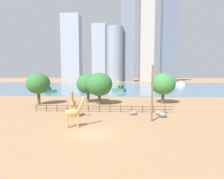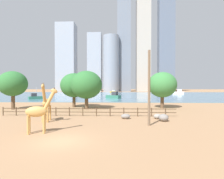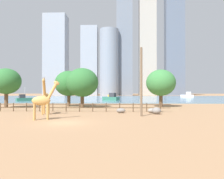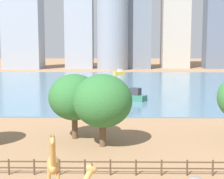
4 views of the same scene
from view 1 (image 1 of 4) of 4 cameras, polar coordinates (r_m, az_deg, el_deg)
name	(u,v)px [view 1 (image 1 of 4)]	position (r m, az deg, el deg)	size (l,w,h in m)	color
ground_plane	(115,86)	(100.68, 1.07, 1.06)	(400.00, 400.00, 0.00)	#9E7551
harbor_water	(115,86)	(97.68, 1.01, 1.00)	(180.00, 86.00, 0.20)	slate
giraffe_tall	(74,112)	(24.05, -12.40, -7.31)	(2.99, 1.30, 4.38)	tan
giraffe_companion	(73,103)	(29.60, -12.55, -4.48)	(1.25, 3.34, 4.91)	#C18C47
utility_pole	(152,94)	(26.89, 12.95, -1.29)	(0.28, 0.28, 8.50)	brown
boulder_near_fence	(158,113)	(31.96, 14.87, -7.43)	(1.09, 0.91, 0.68)	gray
boulder_by_pole	(133,113)	(31.21, 7.00, -7.59)	(1.26, 0.91, 0.68)	gray
boulder_small	(163,115)	(30.46, 16.25, -7.86)	(1.22, 1.22, 0.92)	gray
enclosure_fence	(101,108)	(33.21, -3.49, -6.05)	(26.12, 0.14, 1.30)	#4C3826
tree_left_large	(88,84)	(44.27, -7.84, 1.82)	(5.71, 5.71, 7.26)	brown
tree_center_broad	(38,84)	(44.00, -22.94, 1.80)	(5.36, 5.36, 7.39)	brown
tree_right_tall	(99,84)	(40.79, -4.14, 1.68)	(6.06, 6.06, 7.49)	brown
tree_left_small	(163,84)	(43.86, 16.37, 1.75)	(5.78, 5.78, 7.38)	brown
boat_ferry	(179,84)	(114.22, 21.15, 1.76)	(6.46, 3.57, 2.69)	silver
boat_sailboat	(117,82)	(130.44, 1.79, 2.37)	(4.35, 3.64, 3.80)	gold
boat_tug	(119,89)	(69.70, 2.46, 0.07)	(5.66, 4.63, 2.41)	#337259
boat_barge	(50,91)	(70.06, -19.65, -0.31)	(4.51, 4.22, 4.09)	#337259
skyline_tower_needle	(169,33)	(176.87, 18.19, 17.26)	(13.98, 8.83, 90.03)	slate
skyline_block_central	(99,53)	(170.21, -4.23, 11.73)	(12.74, 9.69, 53.35)	#939EAD
skyline_tower_glass	(147,31)	(176.40, 11.30, 18.18)	(12.76, 10.06, 94.43)	#ADA89E
skyline_block_left	(128,28)	(171.58, 5.15, 19.24)	(11.96, 10.70, 97.96)	slate
skyline_block_right	(72,49)	(173.09, -12.99, 12.84)	(16.84, 13.60, 61.37)	#939EAD
skyline_tower_short	(115,55)	(160.33, 1.05, 11.32)	(13.81, 13.81, 48.78)	gray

